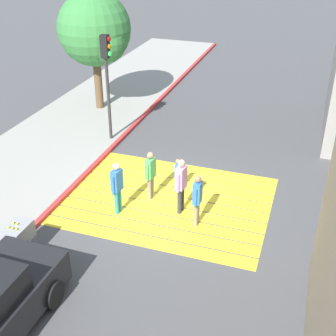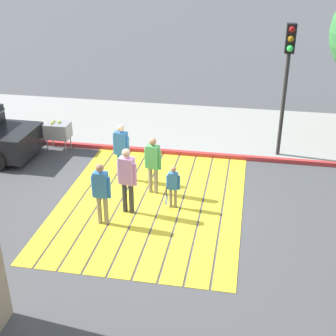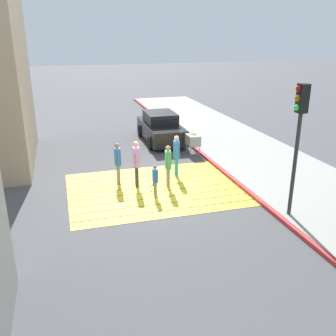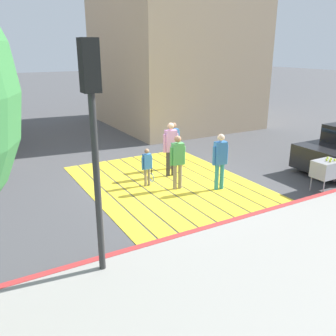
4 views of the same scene
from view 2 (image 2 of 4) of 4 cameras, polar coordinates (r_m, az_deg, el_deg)
ground_plane at (r=12.64m, az=-2.10°, el=-4.29°), size 120.00×120.00×0.00m
crosswalk_stripes at (r=12.64m, az=-2.10°, el=-4.27°), size 6.40×4.90×0.01m
sidewalk_west at (r=17.58m, az=1.79°, el=5.05°), size 4.80×40.00×0.12m
curb_painted at (r=15.44m, az=0.46°, el=1.96°), size 0.16×40.00×0.13m
traffic_light_corner at (r=14.63m, az=14.43°, el=12.08°), size 0.39×0.28×4.24m
tennis_ball_cart at (r=15.93m, az=-13.33°, el=4.48°), size 0.56×0.80×1.02m
pedestrian_adult_lead at (r=11.76m, az=-5.03°, el=-1.02°), size 0.28×0.52×1.81m
pedestrian_adult_trailing at (r=11.39m, az=-8.18°, el=-2.66°), size 0.21×0.49×1.66m
pedestrian_adult_side at (r=12.68m, az=-1.87°, el=0.78°), size 0.27×0.48×1.66m
pedestrian_teen_behind at (r=13.50m, az=-5.73°, el=2.45°), size 0.27×0.50×1.72m
pedestrian_child_with_racket at (r=12.11m, az=0.59°, el=-2.12°), size 0.28×0.37×1.20m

